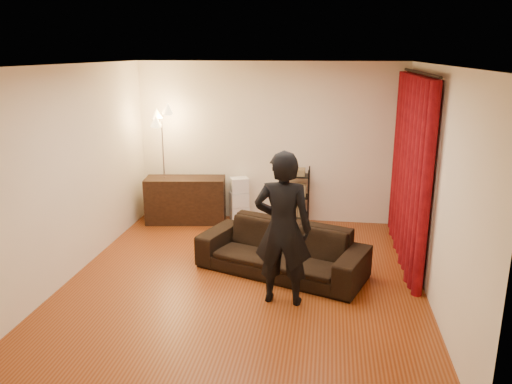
% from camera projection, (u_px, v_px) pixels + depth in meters
% --- Properties ---
extents(floor, '(5.00, 5.00, 0.00)m').
position_uv_depth(floor, '(245.00, 280.00, 6.46)').
color(floor, brown).
rests_on(floor, ground).
extents(ceiling, '(5.00, 5.00, 0.00)m').
position_uv_depth(ceiling, '(244.00, 65.00, 5.72)').
color(ceiling, white).
rests_on(ceiling, ground).
extents(wall_back, '(5.00, 0.00, 5.00)m').
position_uv_depth(wall_back, '(269.00, 143.00, 8.47)').
color(wall_back, '#F4E7C9').
rests_on(wall_back, ground).
extents(wall_front, '(5.00, 0.00, 5.00)m').
position_uv_depth(wall_front, '(188.00, 260.00, 3.71)').
color(wall_front, '#F4E7C9').
rests_on(wall_front, ground).
extents(wall_left, '(0.00, 5.00, 5.00)m').
position_uv_depth(wall_left, '(72.00, 172.00, 6.41)').
color(wall_left, '#F4E7C9').
rests_on(wall_left, ground).
extents(wall_right, '(0.00, 5.00, 5.00)m').
position_uv_depth(wall_right, '(436.00, 186.00, 5.77)').
color(wall_right, '#F4E7C9').
rests_on(wall_right, ground).
extents(curtain_rod, '(0.04, 2.65, 0.04)m').
position_uv_depth(curtain_rod, '(420.00, 73.00, 6.52)').
color(curtain_rod, black).
rests_on(curtain_rod, wall_right).
extents(curtain, '(0.22, 2.65, 2.55)m').
position_uv_depth(curtain, '(410.00, 170.00, 6.88)').
color(curtain, maroon).
rests_on(curtain, ground).
extents(sofa, '(2.37, 1.57, 0.65)m').
position_uv_depth(sofa, '(281.00, 250.00, 6.59)').
color(sofa, black).
rests_on(sofa, ground).
extents(person, '(0.68, 0.47, 1.81)m').
position_uv_depth(person, '(283.00, 229.00, 5.66)').
color(person, black).
rests_on(person, ground).
extents(media_cabinet, '(1.40, 0.69, 0.78)m').
position_uv_depth(media_cabinet, '(186.00, 200.00, 8.56)').
color(media_cabinet, black).
rests_on(media_cabinet, ground).
extents(storage_boxes, '(0.38, 0.35, 0.77)m').
position_uv_depth(storage_boxes, '(239.00, 199.00, 8.62)').
color(storage_boxes, white).
rests_on(storage_boxes, ground).
extents(wire_shelf, '(0.49, 0.38, 0.98)m').
position_uv_depth(wire_shelf, '(295.00, 196.00, 8.42)').
color(wire_shelf, black).
rests_on(wire_shelf, ground).
extents(floor_lamp, '(0.37, 0.37, 1.95)m').
position_uv_depth(floor_lamp, '(164.00, 166.00, 8.41)').
color(floor_lamp, silver).
rests_on(floor_lamp, ground).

